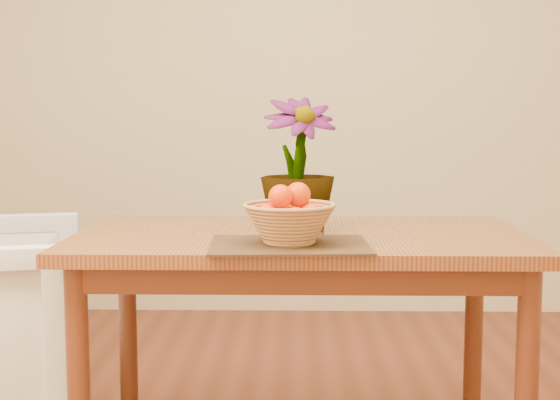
{
  "coord_description": "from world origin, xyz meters",
  "views": [
    {
      "loc": [
        -0.02,
        -2.1,
        1.12
      ],
      "look_at": [
        -0.06,
        0.06,
        0.88
      ],
      "focal_mm": 50.0,
      "sensor_mm": 36.0,
      "label": 1
    }
  ],
  "objects": [
    {
      "name": "wall_back",
      "position": [
        0.0,
        2.25,
        1.35
      ],
      "size": [
        4.0,
        0.02,
        2.7
      ],
      "primitive_type": "cube",
      "color": "beige",
      "rests_on": "floor"
    },
    {
      "name": "potted_plant",
      "position": [
        -0.01,
        0.36,
        0.96
      ],
      "size": [
        0.29,
        0.29,
        0.42
      ],
      "primitive_type": "imported",
      "rotation": [
        0.0,
        0.0,
        0.28
      ],
      "color": "#204E16",
      "rests_on": "table"
    },
    {
      "name": "orange_pile",
      "position": [
        -0.03,
        0.05,
        0.85
      ],
      "size": [
        0.19,
        0.18,
        0.13
      ],
      "rotation": [
        0.0,
        0.0,
        -0.41
      ],
      "color": "#FB4404",
      "rests_on": "wicker_basket"
    },
    {
      "name": "placemat",
      "position": [
        -0.03,
        0.05,
        0.75
      ],
      "size": [
        0.46,
        0.35,
        0.01
      ],
      "primitive_type": "cube",
      "rotation": [
        0.0,
        0.0,
        0.05
      ],
      "color": "#3C2516",
      "rests_on": "table"
    },
    {
      "name": "table",
      "position": [
        0.0,
        0.3,
        0.66
      ],
      "size": [
        1.4,
        0.8,
        0.75
      ],
      "color": "brown",
      "rests_on": "floor"
    },
    {
      "name": "wicker_basket",
      "position": [
        -0.03,
        0.05,
        0.81
      ],
      "size": [
        0.26,
        0.26,
        0.11
      ],
      "color": "#B47C4B",
      "rests_on": "placemat"
    }
  ]
}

